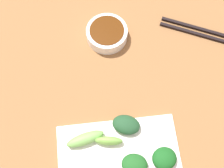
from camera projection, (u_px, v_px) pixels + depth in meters
tabletop at (106, 98)px, 0.80m from camera, size 2.10×2.10×0.02m
sauce_bowl at (107, 33)px, 0.84m from camera, size 0.11×0.11×0.04m
serving_plate at (118, 147)px, 0.74m from camera, size 0.13×0.29×0.01m
broccoli_leafy_0 at (126, 125)px, 0.74m from camera, size 0.07×0.08×0.03m
broccoli_leafy_1 at (164, 158)px, 0.71m from camera, size 0.06×0.07×0.03m
broccoli_stalk_2 at (85, 139)px, 0.72m from camera, size 0.05×0.10×0.03m
broccoli_leafy_3 at (135, 164)px, 0.70m from camera, size 0.06×0.07×0.03m
broccoli_stalk_4 at (109, 141)px, 0.72m from camera, size 0.03×0.07×0.03m
chopsticks at (201, 32)px, 0.86m from camera, size 0.12×0.22×0.01m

